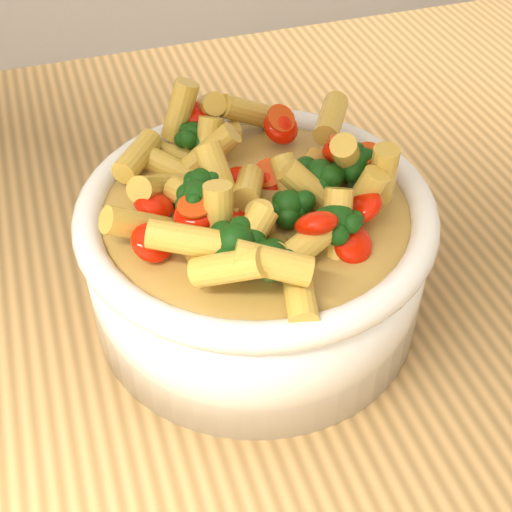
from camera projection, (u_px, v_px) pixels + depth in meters
name	position (u px, v px, depth m)	size (l,w,h in m)	color
table	(190.00, 392.00, 0.58)	(1.20, 0.80, 0.90)	tan
serving_bowl	(256.00, 255.00, 0.48)	(0.23, 0.23, 0.10)	white
pasta_salad	(256.00, 181.00, 0.44)	(0.18, 0.18, 0.04)	gold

